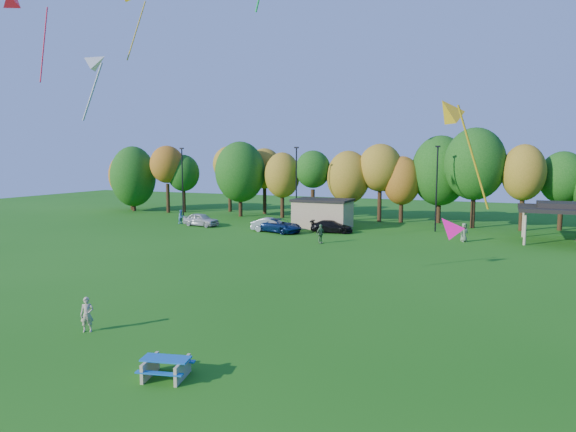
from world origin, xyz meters
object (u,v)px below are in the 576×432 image
at_px(car_d, 332,227).
at_px(kite_flyer, 87,315).
at_px(car_a, 201,220).
at_px(car_c, 279,226).
at_px(car_b, 272,225).
at_px(picnic_table, 166,366).

bearing_deg(car_d, kite_flyer, 169.87).
bearing_deg(car_a, car_c, -88.86).
distance_m(car_b, car_d, 6.39).
relative_size(picnic_table, car_c, 0.39).
relative_size(kite_flyer, car_d, 0.36).
bearing_deg(picnic_table, car_b, 95.91).
bearing_deg(kite_flyer, car_d, 58.75).
xyz_separation_m(car_a, car_c, (10.27, -0.99, -0.02)).
height_order(kite_flyer, car_c, kite_flyer).
xyz_separation_m(car_c, car_d, (5.18, 2.00, -0.08)).
xyz_separation_m(picnic_table, car_b, (-11.87, 34.57, 0.28)).
bearing_deg(car_c, car_d, -50.72).
relative_size(car_b, car_d, 0.97).
bearing_deg(car_a, kite_flyer, -148.84).
bearing_deg(kite_flyer, car_c, 68.00).
height_order(kite_flyer, car_a, kite_flyer).
distance_m(car_a, car_c, 10.32).
bearing_deg(car_c, car_a, 102.61).
xyz_separation_m(kite_flyer, car_d, (0.58, 33.63, -0.16)).
distance_m(car_a, car_b, 9.32).
height_order(picnic_table, car_b, car_b).
relative_size(car_a, car_c, 0.84).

